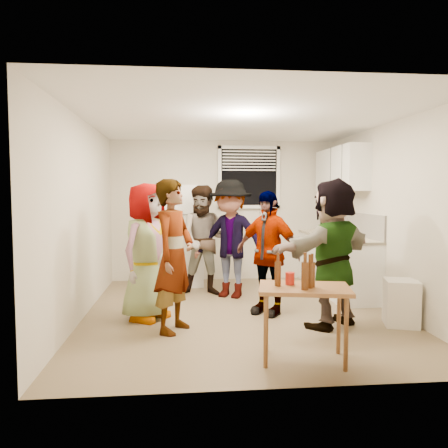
{
  "coord_description": "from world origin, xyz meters",
  "views": [
    {
      "loc": [
        -0.76,
        -5.59,
        1.57
      ],
      "look_at": [
        -0.19,
        0.26,
        1.15
      ],
      "focal_mm": 35.0,
      "sensor_mm": 36.0,
      "label": 1
    }
  ],
  "objects": [
    {
      "name": "room",
      "position": [
        0.0,
        0.0,
        0.0
      ],
      "size": [
        4.0,
        4.5,
        2.5
      ],
      "primitive_type": null,
      "color": "beige",
      "rests_on": "ground"
    },
    {
      "name": "window",
      "position": [
        0.45,
        2.21,
        1.85
      ],
      "size": [
        1.12,
        0.1,
        1.06
      ],
      "primitive_type": null,
      "color": "white",
      "rests_on": "room"
    },
    {
      "name": "refrigerator",
      "position": [
        -0.75,
        1.88,
        0.85
      ],
      "size": [
        0.7,
        0.7,
        1.7
      ],
      "primitive_type": "cube",
      "color": "white",
      "rests_on": "ground"
    },
    {
      "name": "counter_lower",
      "position": [
        1.7,
        1.15,
        0.43
      ],
      "size": [
        0.6,
        2.2,
        0.86
      ],
      "primitive_type": "cube",
      "color": "white",
      "rests_on": "ground"
    },
    {
      "name": "countertop",
      "position": [
        1.7,
        1.15,
        0.88
      ],
      "size": [
        0.64,
        2.22,
        0.04
      ],
      "primitive_type": "cube",
      "color": "beige",
      "rests_on": "counter_lower"
    },
    {
      "name": "backsplash",
      "position": [
        1.99,
        1.15,
        1.08
      ],
      "size": [
        0.03,
        2.2,
        0.36
      ],
      "primitive_type": "cube",
      "color": "beige",
      "rests_on": "countertop"
    },
    {
      "name": "upper_cabinets",
      "position": [
        1.83,
        1.35,
        1.95
      ],
      "size": [
        0.34,
        1.6,
        0.7
      ],
      "primitive_type": "cube",
      "color": "white",
      "rests_on": "room"
    },
    {
      "name": "kettle",
      "position": [
        1.65,
        1.52,
        0.9
      ],
      "size": [
        0.27,
        0.24,
        0.2
      ],
      "primitive_type": null,
      "rotation": [
        0.0,
        0.0,
        0.22
      ],
      "color": "silver",
      "rests_on": "countertop"
    },
    {
      "name": "paper_towel",
      "position": [
        1.68,
        1.0,
        0.9
      ],
      "size": [
        0.11,
        0.11,
        0.24
      ],
      "primitive_type": "cylinder",
      "color": "white",
      "rests_on": "countertop"
    },
    {
      "name": "wine_bottle",
      "position": [
        1.75,
        2.01,
        0.9
      ],
      "size": [
        0.07,
        0.07,
        0.3
      ],
      "primitive_type": "cylinder",
      "color": "black",
      "rests_on": "countertop"
    },
    {
      "name": "beer_bottle_counter",
      "position": [
        1.6,
        0.62,
        0.9
      ],
      "size": [
        0.06,
        0.06,
        0.23
      ],
      "primitive_type": "cylinder",
      "color": "#47230C",
      "rests_on": "countertop"
    },
    {
      "name": "blue_cup",
      "position": [
        1.59,
        0.36,
        0.9
      ],
      "size": [
        0.08,
        0.08,
        0.11
      ],
      "primitive_type": "cylinder",
      "color": "#1849B8",
      "rests_on": "countertop"
    },
    {
      "name": "picture_frame",
      "position": [
        1.92,
        1.73,
        0.98
      ],
      "size": [
        0.02,
        0.19,
        0.15
      ],
      "primitive_type": "cube",
      "color": "gold",
      "rests_on": "countertop"
    },
    {
      "name": "trash_bin",
      "position": [
        1.82,
        -0.74,
        0.25
      ],
      "size": [
        0.46,
        0.46,
        0.54
      ],
      "primitive_type": "cube",
      "rotation": [
        0.0,
        0.0,
        -0.29
      ],
      "color": "silver",
      "rests_on": "ground"
    },
    {
      "name": "serving_table",
      "position": [
        0.37,
        -1.69,
        0.0
      ],
      "size": [
        0.93,
        0.71,
        0.7
      ],
      "primitive_type": null,
      "rotation": [
        0.0,
        0.0,
        -0.21
      ],
      "color": "brown",
      "rests_on": "ground"
    },
    {
      "name": "beer_bottle_table",
      "position": [
        0.34,
        -1.82,
        0.7
      ],
      "size": [
        0.07,
        0.07,
        0.25
      ],
      "primitive_type": "cylinder",
      "color": "#47230C",
      "rests_on": "serving_table"
    },
    {
      "name": "red_cup",
      "position": [
        0.26,
        -1.59,
        0.7
      ],
      "size": [
        0.09,
        0.09,
        0.12
      ],
      "primitive_type": "cylinder",
      "color": "red",
      "rests_on": "serving_table"
    },
    {
      "name": "guest_grey",
      "position": [
        -1.19,
        -0.17,
        0.0
      ],
      "size": [
        1.86,
        1.64,
        0.54
      ],
      "primitive_type": "imported",
      "rotation": [
        0.0,
        0.0,
        0.97
      ],
      "color": "gray",
      "rests_on": "ground"
    },
    {
      "name": "guest_stripe",
      "position": [
        -0.85,
        -0.68,
        0.0
      ],
      "size": [
        1.82,
        1.34,
        0.41
      ],
      "primitive_type": "imported",
      "rotation": [
        0.0,
        0.0,
        1.1
      ],
      "color": "#141933",
      "rests_on": "ground"
    },
    {
      "name": "guest_back_left",
      "position": [
        -0.41,
        1.06,
        0.0
      ],
      "size": [
        1.06,
        1.79,
        0.64
      ],
      "primitive_type": "imported",
      "rotation": [
        0.0,
        0.0,
        -0.15
      ],
      "color": "brown",
      "rests_on": "ground"
    },
    {
      "name": "guest_back_right",
      "position": [
        -0.04,
        0.88,
        0.0
      ],
      "size": [
        1.83,
        2.09,
        0.66
      ],
      "primitive_type": "imported",
      "rotation": [
        0.0,
        0.0,
        -0.48
      ],
      "color": "#3C3C41",
      "rests_on": "ground"
    },
    {
      "name": "guest_black",
      "position": [
        0.34,
        -0.08,
        0.0
      ],
      "size": [
        1.77,
        1.8,
        0.39
      ],
      "primitive_type": "imported",
      "rotation": [
        0.0,
        0.0,
        -0.76
      ],
      "color": "black",
      "rests_on": "ground"
    },
    {
      "name": "guest_orange",
      "position": [
        1.0,
        -0.67,
        0.0
      ],
      "size": [
        2.3,
        2.34,
        0.51
      ],
      "primitive_type": "imported",
      "rotation": [
        0.0,
        0.0,
        3.71
      ],
      "color": "#E67B45",
      "rests_on": "ground"
    }
  ]
}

